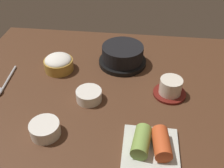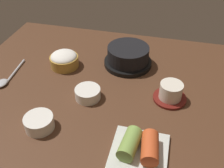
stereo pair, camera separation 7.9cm
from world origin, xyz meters
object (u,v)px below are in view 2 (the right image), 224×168
banchan_cup_center (88,93)px  spoon (6,80)px  tea_cup_with_saucer (171,92)px  kimchi_plate (140,148)px  stone_pot (128,56)px  rice_bowl (64,59)px  side_bowl_near (39,122)px

banchan_cup_center → spoon: 29.76cm
tea_cup_with_saucer → kimchi_plate: bearing=-104.7°
stone_pot → rice_bowl: 23.14cm
stone_pot → tea_cup_with_saucer: size_ratio=1.68×
stone_pot → rice_bowl: bearing=-163.5°
banchan_cup_center → side_bowl_near: size_ratio=0.99×
stone_pot → side_bowl_near: 40.26cm
banchan_cup_center → side_bowl_near: (-8.96, -15.03, 0.19)cm
rice_bowl → spoon: 20.93cm
side_bowl_near → stone_pot: bearing=64.3°
rice_bowl → side_bowl_near: 30.05cm
banchan_cup_center → kimchi_plate: size_ratio=0.56×
banchan_cup_center → spoon: banchan_cup_center is taller
kimchi_plate → spoon: 52.06cm
tea_cup_with_saucer → kimchi_plate: size_ratio=0.73×
stone_pot → kimchi_plate: size_ratio=1.23×
rice_bowl → tea_cup_with_saucer: (38.57, -9.18, -0.16)cm
stone_pot → spoon: stone_pot is taller
side_bowl_near → rice_bowl: bearing=99.0°
side_bowl_near → spoon: (-20.74, 16.38, -1.41)cm
banchan_cup_center → kimchi_plate: bearing=-42.0°
kimchi_plate → side_bowl_near: bearing=175.8°
rice_bowl → side_bowl_near: bearing=-81.0°
tea_cup_with_saucer → spoon: 54.79cm
rice_bowl → tea_cup_with_saucer: same height
tea_cup_with_saucer → spoon: tea_cup_with_saucer is taller
stone_pot → side_bowl_near: (-17.45, -36.25, -1.59)cm
kimchi_plate → stone_pot: bearing=105.3°
rice_bowl → banchan_cup_center: 20.06cm
spoon → kimchi_plate: bearing=-20.7°
stone_pot → kimchi_plate: 39.73cm
side_bowl_near → kimchi_plate: bearing=-4.2°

